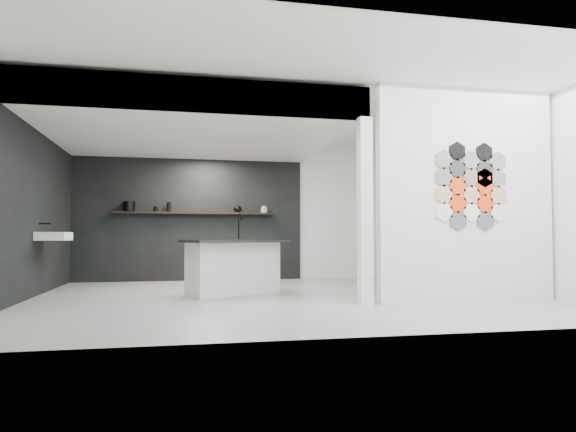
{
  "coord_description": "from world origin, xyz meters",
  "views": [
    {
      "loc": [
        -1.43,
        -7.11,
        0.84
      ],
      "look_at": [
        0.1,
        0.3,
        1.15
      ],
      "focal_mm": 32.0,
      "sensor_mm": 36.0,
      "label": 1
    }
  ],
  "objects_px": {
    "kitchen_island": "(234,266)",
    "glass_vase": "(264,209)",
    "glass_bowl": "(264,210)",
    "partition_panel": "(466,194)",
    "bottle_dark": "(169,207)",
    "utensil_cup": "(156,209)",
    "stockpot": "(129,206)",
    "wall_basin": "(54,236)",
    "kettle": "(238,209)"
  },
  "relations": [
    {
      "from": "kitchen_island",
      "to": "glass_vase",
      "type": "height_order",
      "value": "glass_vase"
    },
    {
      "from": "glass_bowl",
      "to": "glass_vase",
      "type": "relative_size",
      "value": 1.01
    },
    {
      "from": "glass_bowl",
      "to": "glass_vase",
      "type": "bearing_deg",
      "value": 0.0
    },
    {
      "from": "partition_panel",
      "to": "glass_bowl",
      "type": "xyz_separation_m",
      "value": [
        -2.08,
        3.87,
        -0.03
      ]
    },
    {
      "from": "glass_bowl",
      "to": "bottle_dark",
      "type": "relative_size",
      "value": 0.73
    },
    {
      "from": "bottle_dark",
      "to": "utensil_cup",
      "type": "bearing_deg",
      "value": 180.0
    },
    {
      "from": "glass_vase",
      "to": "bottle_dark",
      "type": "height_order",
      "value": "bottle_dark"
    },
    {
      "from": "stockpot",
      "to": "partition_panel",
      "type": "bearing_deg",
      "value": -39.83
    },
    {
      "from": "glass_vase",
      "to": "glass_bowl",
      "type": "bearing_deg",
      "value": 0.0
    },
    {
      "from": "partition_panel",
      "to": "kitchen_island",
      "type": "height_order",
      "value": "partition_panel"
    },
    {
      "from": "wall_basin",
      "to": "kitchen_island",
      "type": "height_order",
      "value": "kitchen_island"
    },
    {
      "from": "kitchen_island",
      "to": "bottle_dark",
      "type": "relative_size",
      "value": 9.18
    },
    {
      "from": "glass_bowl",
      "to": "utensil_cup",
      "type": "relative_size",
      "value": 1.4
    },
    {
      "from": "kettle",
      "to": "glass_bowl",
      "type": "height_order",
      "value": "kettle"
    },
    {
      "from": "kettle",
      "to": "glass_bowl",
      "type": "xyz_separation_m",
      "value": [
        0.52,
        0.0,
        -0.02
      ]
    },
    {
      "from": "stockpot",
      "to": "glass_bowl",
      "type": "distance_m",
      "value": 2.56
    },
    {
      "from": "kitchen_island",
      "to": "glass_bowl",
      "type": "distance_m",
      "value": 2.77
    },
    {
      "from": "kettle",
      "to": "utensil_cup",
      "type": "xyz_separation_m",
      "value": [
        -1.55,
        0.0,
        -0.02
      ]
    },
    {
      "from": "glass_bowl",
      "to": "wall_basin",
      "type": "bearing_deg",
      "value": -148.65
    },
    {
      "from": "bottle_dark",
      "to": "kitchen_island",
      "type": "bearing_deg",
      "value": -67.97
    },
    {
      "from": "kettle",
      "to": "stockpot",
      "type": "bearing_deg",
      "value": -173.0
    },
    {
      "from": "glass_bowl",
      "to": "bottle_dark",
      "type": "distance_m",
      "value": 1.83
    },
    {
      "from": "wall_basin",
      "to": "stockpot",
      "type": "bearing_deg",
      "value": 68.09
    },
    {
      "from": "partition_panel",
      "to": "kettle",
      "type": "xyz_separation_m",
      "value": [
        -2.6,
        3.87,
        -0.01
      ]
    },
    {
      "from": "kettle",
      "to": "utensil_cup",
      "type": "distance_m",
      "value": 1.55
    },
    {
      "from": "stockpot",
      "to": "kettle",
      "type": "height_order",
      "value": "stockpot"
    },
    {
      "from": "partition_panel",
      "to": "glass_vase",
      "type": "xyz_separation_m",
      "value": [
        -2.08,
        3.87,
        -0.02
      ]
    },
    {
      "from": "kettle",
      "to": "bottle_dark",
      "type": "height_order",
      "value": "bottle_dark"
    },
    {
      "from": "partition_panel",
      "to": "utensil_cup",
      "type": "bearing_deg",
      "value": 137.01
    },
    {
      "from": "partition_panel",
      "to": "utensil_cup",
      "type": "relative_size",
      "value": 29.78
    },
    {
      "from": "partition_panel",
      "to": "stockpot",
      "type": "relative_size",
      "value": 12.64
    },
    {
      "from": "glass_vase",
      "to": "wall_basin",
      "type": "bearing_deg",
      "value": -148.65
    },
    {
      "from": "bottle_dark",
      "to": "wall_basin",
      "type": "bearing_deg",
      "value": -127.03
    },
    {
      "from": "partition_panel",
      "to": "kitchen_island",
      "type": "bearing_deg",
      "value": 154.19
    },
    {
      "from": "stockpot",
      "to": "kettle",
      "type": "bearing_deg",
      "value": 0.0
    },
    {
      "from": "kitchen_island",
      "to": "glass_bowl",
      "type": "xyz_separation_m",
      "value": [
        0.84,
        2.46,
        0.96
      ]
    },
    {
      "from": "partition_panel",
      "to": "glass_vase",
      "type": "relative_size",
      "value": 21.56
    },
    {
      "from": "stockpot",
      "to": "glass_bowl",
      "type": "height_order",
      "value": "stockpot"
    },
    {
      "from": "utensil_cup",
      "to": "stockpot",
      "type": "bearing_deg",
      "value": 180.0
    },
    {
      "from": "glass_vase",
      "to": "utensil_cup",
      "type": "distance_m",
      "value": 2.07
    },
    {
      "from": "partition_panel",
      "to": "kitchen_island",
      "type": "relative_size",
      "value": 1.7
    },
    {
      "from": "glass_bowl",
      "to": "stockpot",
      "type": "bearing_deg",
      "value": 180.0
    },
    {
      "from": "wall_basin",
      "to": "kitchen_island",
      "type": "distance_m",
      "value": 2.62
    },
    {
      "from": "partition_panel",
      "to": "utensil_cup",
      "type": "distance_m",
      "value": 5.67
    },
    {
      "from": "wall_basin",
      "to": "kitchen_island",
      "type": "bearing_deg",
      "value": -8.7
    },
    {
      "from": "kitchen_island",
      "to": "bottle_dark",
      "type": "height_order",
      "value": "bottle_dark"
    },
    {
      "from": "partition_panel",
      "to": "glass_bowl",
      "type": "distance_m",
      "value": 4.39
    },
    {
      "from": "kitchen_island",
      "to": "glass_bowl",
      "type": "height_order",
      "value": "glass_bowl"
    },
    {
      "from": "kitchen_island",
      "to": "wall_basin",
      "type": "bearing_deg",
      "value": 146.31
    },
    {
      "from": "wall_basin",
      "to": "glass_bowl",
      "type": "bearing_deg",
      "value": 31.35
    }
  ]
}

